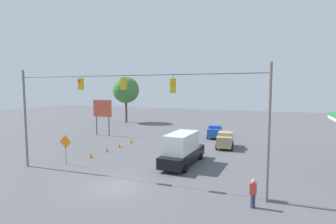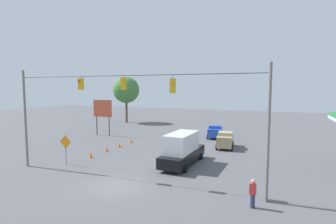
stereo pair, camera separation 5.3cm
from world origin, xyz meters
name	(u,v)px [view 1 (the left image)]	position (x,y,z in m)	size (l,w,h in m)	color
ground_plane	(116,186)	(0.00, 0.00, 0.00)	(140.00, 140.00, 0.00)	#56565B
overhead_signal_span	(124,111)	(-0.05, -1.25, 5.50)	(20.99, 0.38, 8.85)	slate
sedan_tan_oncoming_far	(225,140)	(-5.45, -15.55, 1.01)	(2.22, 4.11, 1.94)	tan
sedan_blue_oncoming_deep	(215,131)	(-3.05, -21.45, 0.95)	(2.34, 3.97, 1.82)	#234CB2
box_truck_black_crossing_near	(182,149)	(-2.83, -6.96, 1.50)	(2.70, 6.98, 3.07)	black
traffic_cone_nearest	(91,155)	(6.80, -5.82, 0.30)	(0.36, 0.36, 0.61)	orange
traffic_cone_second	(107,149)	(6.75, -8.58, 0.30)	(0.36, 0.36, 0.61)	orange
traffic_cone_third	(119,145)	(6.61, -11.01, 0.30)	(0.36, 0.36, 0.61)	orange
traffic_cone_fourth	(131,141)	(6.61, -13.87, 0.30)	(0.36, 0.36, 0.61)	orange
roadside_billboard	(102,111)	(13.29, -17.09, 3.80)	(3.20, 0.16, 5.43)	#4C473D
work_zone_sign	(65,144)	(7.42, -2.95, 1.99)	(1.27, 0.06, 2.84)	slate
pedestrian	(253,193)	(-9.63, -0.05, 0.90)	(0.40, 0.28, 1.78)	#2D334C
tree_horizon_left	(126,90)	(17.63, -31.49, 6.79)	(5.46, 5.46, 9.55)	brown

